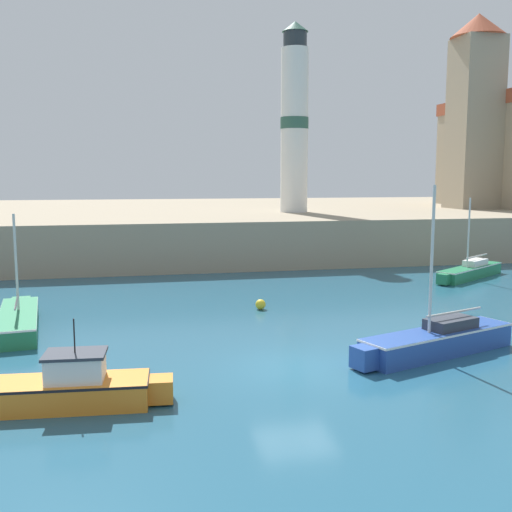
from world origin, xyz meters
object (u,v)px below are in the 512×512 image
Objects in this scene: sailboat_blue_2 at (436,340)px; sailboat_green_6 at (470,271)px; motorboat_orange_3 at (75,387)px; lighthouse at (294,121)px; sailboat_green_0 at (19,319)px; mooring_buoy at (261,304)px.

sailboat_blue_2 reaches higher than sailboat_green_6.
motorboat_orange_3 is 0.80× the size of sailboat_green_6.
motorboat_orange_3 is 0.33× the size of lighthouse.
sailboat_blue_2 is at bearing 11.04° from motorboat_orange_3.
motorboat_orange_3 is at bearing -71.97° from sailboat_green_0.
sailboat_blue_2 is at bearing -24.16° from sailboat_green_0.
motorboat_orange_3 is at bearing -115.29° from lighthouse.
sailboat_blue_2 is at bearing -61.43° from mooring_buoy.
sailboat_blue_2 is at bearing -125.29° from sailboat_green_6.
lighthouse is (17.41, 22.05, 9.95)m from sailboat_green_0.
mooring_buoy is at bearing 8.41° from sailboat_green_0.
lighthouse is at bearing 64.71° from motorboat_orange_3.
lighthouse reaches higher than mooring_buoy.
sailboat_green_0 reaches higher than motorboat_orange_3.
motorboat_orange_3 is (2.85, -8.76, 0.12)m from sailboat_green_0.
sailboat_green_0 is 1.10× the size of sailboat_green_6.
sailboat_green_0 is 14.52× the size of mooring_buoy.
sailboat_green_6 is at bearing 22.02° from mooring_buoy.
sailboat_green_6 is (9.67, 13.66, -0.06)m from sailboat_blue_2.
lighthouse reaches higher than sailboat_blue_2.
mooring_buoy is (-14.02, -5.67, -0.20)m from sailboat_green_6.
motorboat_orange_3 is at bearing -125.35° from mooring_buoy.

